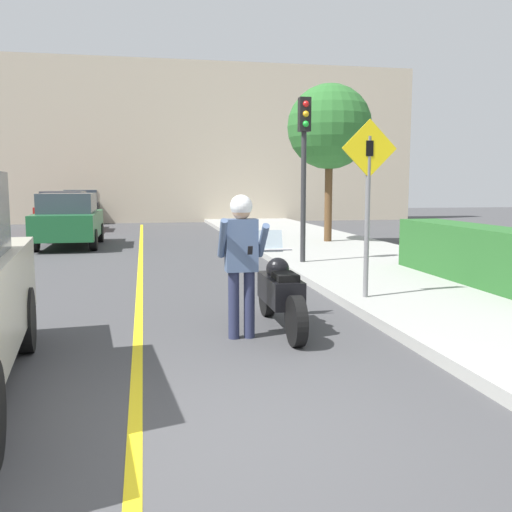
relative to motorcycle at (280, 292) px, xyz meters
The scene contains 13 objects.
ground_plane 3.44m from the motorcycle, 112.30° to the right, with size 80.00×80.00×0.00m, color #424244.
sidewalk_curb 3.63m from the motorcycle, 13.59° to the left, with size 4.40×44.00×0.15m.
road_center_line 3.46m from the motorcycle, 123.61° to the left, with size 0.12×36.00×0.01m.
building_backdrop 23.16m from the motorcycle, 93.24° to the left, with size 28.00×1.20×8.18m.
motorcycle is the anchor object (origin of this frame).
person_biker 0.93m from the motorcycle, 148.63° to the right, with size 0.59×0.49×1.83m.
crossing_sign 2.45m from the motorcycle, 34.26° to the left, with size 0.91×0.08×2.81m.
traffic_light 6.14m from the motorcycle, 71.06° to the left, with size 0.26×0.30×3.76m.
hedge_row 4.76m from the motorcycle, 25.24° to the left, with size 0.90×5.04×1.03m.
street_tree 11.22m from the motorcycle, 68.30° to the left, with size 2.63×2.63×4.91m.
parked_car_green 12.07m from the motorcycle, 109.87° to the left, with size 1.88×4.20×1.68m.
parked_car_red 18.23m from the motorcycle, 105.96° to the left, with size 1.88×4.20×1.68m.
parked_car_black 23.92m from the motorcycle, 101.72° to the left, with size 1.88×4.20×1.68m.
Camera 1 is at (-0.49, -4.21, 1.95)m, focal length 40.00 mm.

